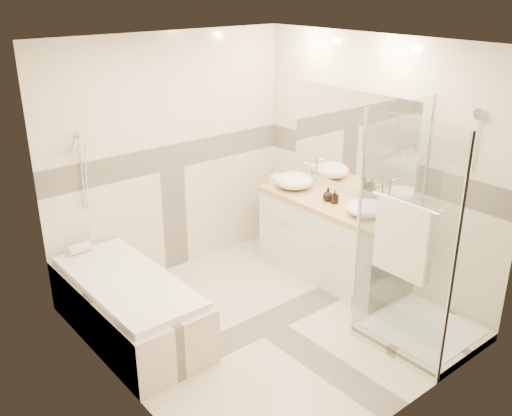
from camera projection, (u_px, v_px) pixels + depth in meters
room at (270, 195)px, 4.83m from camera, size 2.82×3.02×2.52m
bathtub at (128, 304)px, 5.00m from camera, size 0.75×1.70×0.56m
vanity at (328, 238)px, 5.97m from camera, size 0.58×1.62×0.85m
shower_enclosure at (413, 288)px, 4.86m from camera, size 0.96×0.93×2.04m
vessel_sink_near at (294, 180)px, 6.14m from camera, size 0.42×0.42×0.17m
vessel_sink_far at (366, 208)px, 5.43m from camera, size 0.38×0.38×0.15m
faucet_near at (309, 171)px, 6.25m from camera, size 0.11×0.03×0.26m
faucet_far at (381, 194)px, 5.53m from camera, size 0.12×0.03×0.28m
amenity_bottle_a at (334, 197)px, 5.73m from camera, size 0.08×0.08×0.14m
amenity_bottle_b at (328, 194)px, 5.79m from camera, size 0.13×0.13×0.14m
folded_towels at (282, 180)px, 6.30m from camera, size 0.20×0.27×0.08m
rolled_towel at (80, 248)px, 5.35m from camera, size 0.21×0.09×0.09m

